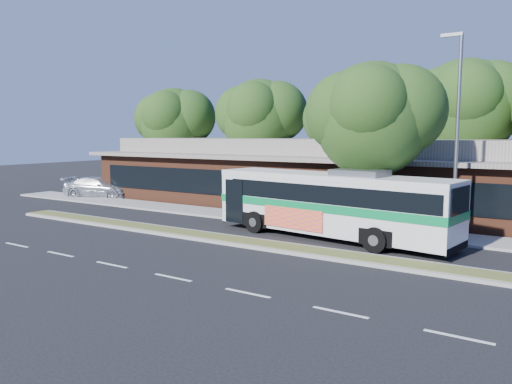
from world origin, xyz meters
The scene contains 13 objects.
ground centered at (0.00, 0.00, 0.00)m, with size 120.00×120.00×0.00m, color black.
median_strip centered at (0.00, 0.60, 0.07)m, with size 26.00×1.10×0.15m, color #4D5725.
sidewalk centered at (0.00, 6.40, 0.06)m, with size 44.00×2.60×0.12m, color gray.
parking_lot centered at (-18.00, 10.00, 0.01)m, with size 14.00×12.00×0.01m, color black.
plaza_building centered at (0.00, 12.99, 2.13)m, with size 33.20×11.20×4.45m.
lamp_post centered at (9.56, 6.00, 4.90)m, with size 0.93×0.18×9.07m.
tree_bg_a centered at (-14.58, 15.14, 5.87)m, with size 6.47×5.80×8.63m.
tree_bg_b centered at (-6.57, 16.14, 6.14)m, with size 6.69×6.00×9.00m.
tree_bg_c centered at (1.40, 15.13, 5.59)m, with size 6.24×5.60×8.26m.
tree_bg_d centered at (8.45, 16.15, 6.42)m, with size 6.91×6.20×9.37m.
transit_bus centered at (4.81, 3.63, 1.80)m, with size 11.71×3.96×3.23m.
sedan centered at (-16.15, 7.80, 0.77)m, with size 2.16×5.31×1.54m, color silver.
sidewalk_tree centered at (6.38, 5.43, 5.54)m, with size 5.89×5.28×8.06m.
Camera 1 is at (14.13, -17.07, 4.77)m, focal length 35.00 mm.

